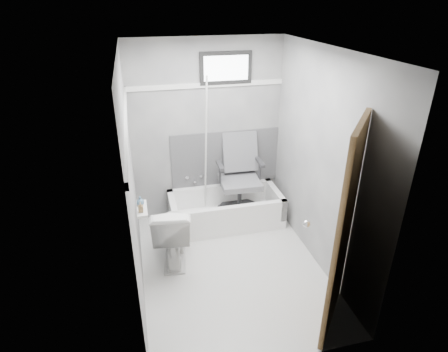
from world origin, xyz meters
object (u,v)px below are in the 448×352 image
object	(u,v)px
toilet	(173,232)
office_chair	(240,177)
soap_bottle_a	(141,207)
bathtub	(226,209)
soap_bottle_b	(140,201)
door	(391,250)

from	to	relation	value
toilet	office_chair	bearing A→B (deg)	-138.26
soap_bottle_a	toilet	bearing A→B (deg)	49.74
bathtub	soap_bottle_a	xyz separation A→B (m)	(-1.10, -1.00, 0.76)
soap_bottle_a	soap_bottle_b	bearing A→B (deg)	90.00
office_chair	toilet	distance (m)	1.22
bathtub	office_chair	world-z (taller)	office_chair
toilet	soap_bottle_b	size ratio (longest dim) A/B	7.65
bathtub	door	world-z (taller)	door
bathtub	soap_bottle_a	size ratio (longest dim) A/B	15.08
office_chair	soap_bottle_b	xyz separation A→B (m)	(-1.31, -0.90, 0.31)
door	soap_bottle_b	world-z (taller)	door
office_chair	toilet	bearing A→B (deg)	-143.84
soap_bottle_b	office_chair	bearing A→B (deg)	34.52
door	bathtub	bearing A→B (deg)	110.28
soap_bottle_a	soap_bottle_b	size ratio (longest dim) A/B	1.00
door	soap_bottle_b	size ratio (longest dim) A/B	20.04
bathtub	soap_bottle_b	world-z (taller)	soap_bottle_b
toilet	soap_bottle_b	bearing A→B (deg)	44.55
door	soap_bottle_a	xyz separation A→B (m)	(-1.92, 1.21, -0.03)
soap_bottle_b	soap_bottle_a	bearing A→B (deg)	-90.00
door	soap_bottle_b	xyz separation A→B (m)	(-1.92, 1.35, -0.04)
soap_bottle_a	office_chair	bearing A→B (deg)	38.47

